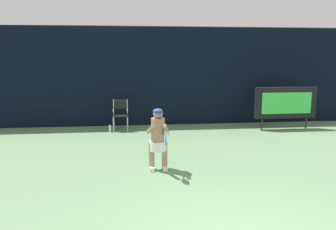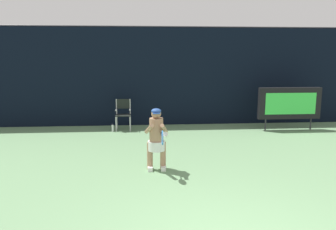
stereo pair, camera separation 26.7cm
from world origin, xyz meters
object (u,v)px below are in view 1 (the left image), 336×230
(umpire_chair, at_px, (120,113))
(tennis_player, at_px, (158,137))
(water_bottle, at_px, (110,129))
(scoreboard, at_px, (285,103))
(tennis_racket, at_px, (165,137))

(umpire_chair, bearing_deg, tennis_player, -76.96)
(water_bottle, distance_m, tennis_player, 4.23)
(umpire_chair, height_order, water_bottle, umpire_chair)
(scoreboard, relative_size, tennis_player, 1.55)
(water_bottle, xyz_separation_m, tennis_racket, (1.44, -4.51, 0.76))
(scoreboard, xyz_separation_m, water_bottle, (-6.16, 0.18, -0.82))
(scoreboard, relative_size, water_bottle, 8.30)
(umpire_chair, distance_m, tennis_player, 4.35)
(scoreboard, xyz_separation_m, tennis_player, (-4.82, -3.78, -0.19))
(water_bottle, xyz_separation_m, tennis_player, (1.34, -3.97, 0.64))
(tennis_racket, bearing_deg, scoreboard, 34.72)
(scoreboard, height_order, tennis_racket, scoreboard)
(tennis_racket, bearing_deg, umpire_chair, 94.98)
(water_bottle, bearing_deg, umpire_chair, 37.18)
(scoreboard, distance_m, tennis_player, 6.13)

